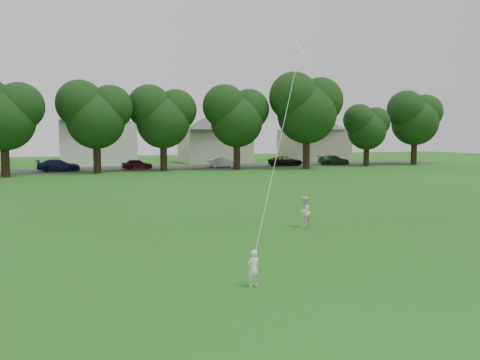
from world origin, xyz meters
name	(u,v)px	position (x,y,z in m)	size (l,w,h in m)	color
ground	(223,272)	(0.00, 0.00, 0.00)	(160.00, 160.00, 0.00)	#1E5814
street	(104,170)	(0.00, 42.00, 0.01)	(90.00, 7.00, 0.01)	#2D2D30
toddler	(253,268)	(0.31, -1.40, 0.46)	(0.33, 0.22, 0.92)	white
older_boy	(304,212)	(5.06, 4.86, 0.63)	(0.61, 0.48, 1.27)	white
kite	(283,129)	(2.66, 1.94, 3.91)	(2.90, 3.90, 10.45)	white
tree_row	(126,107)	(1.88, 36.24, 6.57)	(82.84, 8.89, 11.61)	black
parked_cars	(110,164)	(0.56, 41.00, 0.62)	(61.51, 2.60, 1.29)	black
house_row	(96,128)	(-0.07, 52.00, 4.72)	(77.14, 13.33, 10.20)	silver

